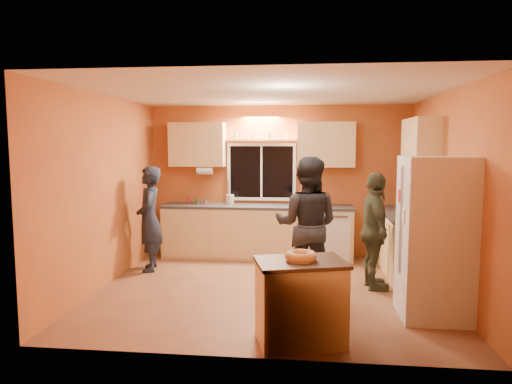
# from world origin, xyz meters

# --- Properties ---
(ground) EXTENTS (4.50, 4.50, 0.00)m
(ground) POSITION_xyz_m (0.00, 0.00, 0.00)
(ground) COLOR brown
(ground) RESTS_ON ground
(room_shell) EXTENTS (4.54, 4.04, 2.61)m
(room_shell) POSITION_xyz_m (0.12, 0.41, 1.62)
(room_shell) COLOR #B96F2F
(room_shell) RESTS_ON ground
(back_counter) EXTENTS (4.23, 0.62, 0.90)m
(back_counter) POSITION_xyz_m (0.01, 1.70, 0.45)
(back_counter) COLOR #E0C276
(back_counter) RESTS_ON ground
(right_counter) EXTENTS (0.62, 1.84, 0.90)m
(right_counter) POSITION_xyz_m (1.95, 0.50, 0.45)
(right_counter) COLOR #E0C276
(right_counter) RESTS_ON ground
(refrigerator) EXTENTS (0.72, 0.70, 1.80)m
(refrigerator) POSITION_xyz_m (1.89, -0.80, 0.90)
(refrigerator) COLOR silver
(refrigerator) RESTS_ON ground
(island) EXTENTS (0.97, 0.78, 0.82)m
(island) POSITION_xyz_m (0.43, -1.62, 0.42)
(island) COLOR #E0C276
(island) RESTS_ON ground
(bundt_pastry) EXTENTS (0.31, 0.31, 0.09)m
(bundt_pastry) POSITION_xyz_m (0.43, -1.62, 0.86)
(bundt_pastry) COLOR tan
(bundt_pastry) RESTS_ON island
(person_left) EXTENTS (0.52, 0.66, 1.60)m
(person_left) POSITION_xyz_m (-1.90, 0.73, 0.80)
(person_left) COLOR black
(person_left) RESTS_ON ground
(person_center) EXTENTS (0.96, 0.80, 1.77)m
(person_center) POSITION_xyz_m (0.49, -0.06, 0.89)
(person_center) COLOR black
(person_center) RESTS_ON ground
(person_right) EXTENTS (0.47, 0.95, 1.56)m
(person_right) POSITION_xyz_m (1.39, 0.17, 0.78)
(person_right) COLOR #373924
(person_right) RESTS_ON ground
(mixing_bowl) EXTENTS (0.40, 0.40, 0.09)m
(mixing_bowl) POSITION_xyz_m (0.66, 1.74, 0.94)
(mixing_bowl) COLOR black
(mixing_bowl) RESTS_ON back_counter
(utensil_crock) EXTENTS (0.14, 0.14, 0.17)m
(utensil_crock) POSITION_xyz_m (-0.82, 1.74, 0.99)
(utensil_crock) COLOR beige
(utensil_crock) RESTS_ON back_counter
(potted_plant) EXTENTS (0.31, 0.28, 0.33)m
(potted_plant) POSITION_xyz_m (1.99, -0.18, 1.07)
(potted_plant) COLOR gray
(potted_plant) RESTS_ON right_counter
(red_box) EXTENTS (0.20, 0.18, 0.07)m
(red_box) POSITION_xyz_m (2.02, 1.25, 0.94)
(red_box) COLOR red
(red_box) RESTS_ON right_counter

